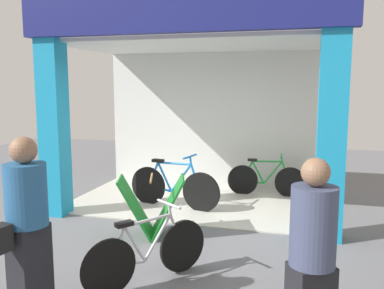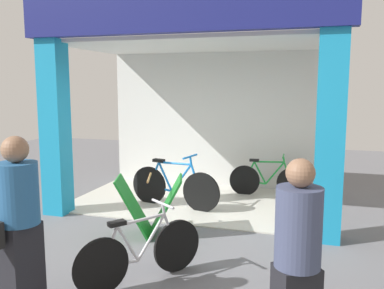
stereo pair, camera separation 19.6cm
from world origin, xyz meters
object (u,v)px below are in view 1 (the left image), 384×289
Objects in this scene: pedestrian_0 at (26,225)px; pedestrian_2 at (312,264)px; bicycle_inside_0 at (266,179)px; bicycle_parked_0 at (148,253)px; sandwich_board_sign at (152,207)px; bicycle_inside_1 at (174,187)px.

pedestrian_0 reaches higher than pedestrian_2.
bicycle_parked_0 reaches higher than bicycle_inside_0.
pedestrian_0 reaches higher than sandwich_board_sign.
bicycle_inside_1 is at bearing 94.95° from sandwich_board_sign.
bicycle_parked_0 is 1.98m from pedestrian_2.
sandwich_board_sign reaches higher than bicycle_parked_0.
pedestrian_0 is at bearing -109.31° from bicycle_inside_0.
bicycle_inside_0 is at bearing 77.22° from bicycle_parked_0.
sandwich_board_sign is at bearing -85.05° from bicycle_inside_1.
bicycle_parked_0 is at bearing -71.08° from sandwich_board_sign.
sandwich_board_sign is at bearing 132.46° from pedestrian_2.
pedestrian_2 reaches higher than bicycle_parked_0.
sandwich_board_sign is (0.12, -1.37, 0.05)m from bicycle_inside_1.
pedestrian_0 reaches higher than bicycle_inside_0.
bicycle_inside_0 is 0.88× the size of pedestrian_0.
bicycle_parked_0 is at bearing 48.37° from pedestrian_0.
bicycle_inside_1 is 1.37m from sandwich_board_sign.
pedestrian_2 is at bearing -1.66° from pedestrian_0.
pedestrian_2 reaches higher than bicycle_inside_1.
sandwich_board_sign is 3.17m from pedestrian_2.
bicycle_inside_1 is at bearing 121.29° from pedestrian_2.
bicycle_inside_0 is 1.90m from bicycle_inside_1.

